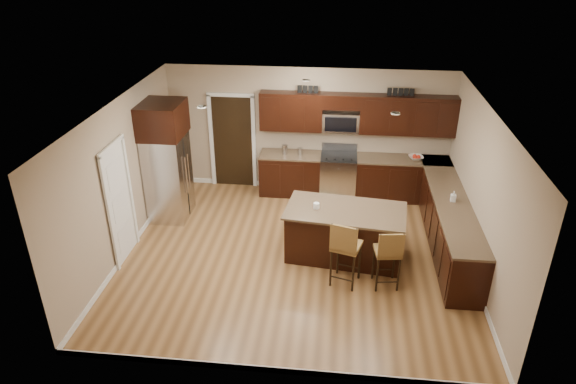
# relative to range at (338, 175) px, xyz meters

# --- Properties ---
(floor) EXTENTS (6.00, 6.00, 0.00)m
(floor) POSITION_rel_range_xyz_m (-0.68, -2.45, -0.47)
(floor) COLOR olive
(floor) RESTS_ON ground
(ceiling) EXTENTS (6.00, 6.00, 0.00)m
(ceiling) POSITION_rel_range_xyz_m (-0.68, -2.45, 2.23)
(ceiling) COLOR silver
(ceiling) RESTS_ON wall_back
(wall_back) EXTENTS (6.00, 0.00, 6.00)m
(wall_back) POSITION_rel_range_xyz_m (-0.68, 0.30, 0.88)
(wall_back) COLOR tan
(wall_back) RESTS_ON floor
(wall_left) EXTENTS (0.00, 5.50, 5.50)m
(wall_left) POSITION_rel_range_xyz_m (-3.68, -2.45, 0.88)
(wall_left) COLOR tan
(wall_left) RESTS_ON floor
(wall_right) EXTENTS (0.00, 5.50, 5.50)m
(wall_right) POSITION_rel_range_xyz_m (2.32, -2.45, 0.88)
(wall_right) COLOR tan
(wall_right) RESTS_ON floor
(base_cabinets) EXTENTS (4.02, 3.96, 0.92)m
(base_cabinets) POSITION_rel_range_xyz_m (1.22, -1.01, -0.01)
(base_cabinets) COLOR black
(base_cabinets) RESTS_ON floor
(upper_cabinets) EXTENTS (4.00, 0.33, 0.80)m
(upper_cabinets) POSITION_rel_range_xyz_m (0.36, 0.13, 1.37)
(upper_cabinets) COLOR black
(upper_cabinets) RESTS_ON wall_back
(range) EXTENTS (0.76, 0.64, 1.11)m
(range) POSITION_rel_range_xyz_m (0.00, 0.00, 0.00)
(range) COLOR silver
(range) RESTS_ON floor
(microwave) EXTENTS (0.76, 0.31, 0.40)m
(microwave) POSITION_rel_range_xyz_m (0.00, 0.15, 1.15)
(microwave) COLOR silver
(microwave) RESTS_ON upper_cabinets
(doorway) EXTENTS (0.85, 0.03, 2.06)m
(doorway) POSITION_rel_range_xyz_m (-2.33, 0.28, 0.56)
(doorway) COLOR black
(doorway) RESTS_ON floor
(pantry_door) EXTENTS (0.03, 0.80, 2.04)m
(pantry_door) POSITION_rel_range_xyz_m (-3.66, -2.75, 0.55)
(pantry_door) COLOR white
(pantry_door) RESTS_ON floor
(letter_decor) EXTENTS (2.20, 0.03, 0.15)m
(letter_decor) POSITION_rel_range_xyz_m (0.22, 0.13, 1.82)
(letter_decor) COLOR black
(letter_decor) RESTS_ON upper_cabinets
(island) EXTENTS (2.14, 1.29, 0.92)m
(island) POSITION_rel_range_xyz_m (0.16, -2.35, -0.04)
(island) COLOR black
(island) RESTS_ON floor
(stool_mid) EXTENTS (0.54, 0.54, 1.16)m
(stool_mid) POSITION_rel_range_xyz_m (0.17, -3.20, 0.25)
(stool_mid) COLOR olive
(stool_mid) RESTS_ON floor
(stool_right) EXTENTS (0.45, 0.45, 1.06)m
(stool_right) POSITION_rel_range_xyz_m (0.84, -3.19, 0.19)
(stool_right) COLOR olive
(stool_right) RESTS_ON floor
(refrigerator) EXTENTS (0.79, 0.92, 2.35)m
(refrigerator) POSITION_rel_range_xyz_m (-3.30, -1.26, 0.74)
(refrigerator) COLOR silver
(refrigerator) RESTS_ON floor
(floor_mat) EXTENTS (1.10, 0.94, 0.01)m
(floor_mat) POSITION_rel_range_xyz_m (-0.32, -0.50, -0.47)
(floor_mat) COLOR olive
(floor_mat) RESTS_ON floor
(fruit_bowl) EXTENTS (0.36, 0.36, 0.07)m
(fruit_bowl) POSITION_rel_range_xyz_m (1.59, -0.00, 0.48)
(fruit_bowl) COLOR silver
(fruit_bowl) RESTS_ON base_cabinets
(soap_bottle) EXTENTS (0.09, 0.09, 0.19)m
(soap_bottle) POSITION_rel_range_xyz_m (2.02, -1.84, 0.54)
(soap_bottle) COLOR #B2B2B2
(soap_bottle) RESTS_ON base_cabinets
(canister_tall) EXTENTS (0.12, 0.12, 0.20)m
(canister_tall) POSITION_rel_range_xyz_m (-1.15, -0.00, 0.55)
(canister_tall) COLOR silver
(canister_tall) RESTS_ON base_cabinets
(canister_short) EXTENTS (0.11, 0.11, 0.15)m
(canister_short) POSITION_rel_range_xyz_m (-0.83, -0.00, 0.52)
(canister_short) COLOR silver
(canister_short) RESTS_ON base_cabinets
(island_jar) EXTENTS (0.10, 0.10, 0.10)m
(island_jar) POSITION_rel_range_xyz_m (-0.34, -2.35, 0.50)
(island_jar) COLOR white
(island_jar) RESTS_ON island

